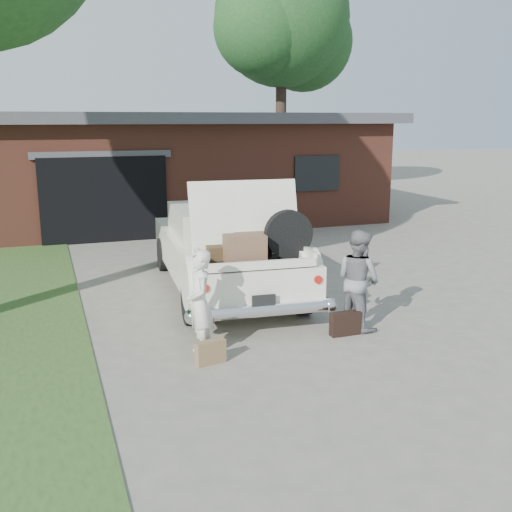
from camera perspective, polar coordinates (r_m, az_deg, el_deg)
name	(u,v)px	position (r m, az deg, el deg)	size (l,w,h in m)	color
ground	(270,338)	(8.87, 1.32, -7.77)	(90.00, 90.00, 0.00)	gray
house	(171,165)	(19.67, -8.08, 8.55)	(12.80, 7.80, 3.30)	brown
tree_right	(284,26)	(25.63, 2.65, 21.03)	(6.20, 5.39, 9.74)	#38281E
sedan	(225,249)	(11.06, -2.98, 0.69)	(2.46, 5.49, 2.19)	white
woman_left	(200,304)	(8.05, -5.36, -4.54)	(0.53, 0.35, 1.45)	silver
woman_right	(358,279)	(9.19, 9.71, -2.21)	(0.74, 0.58, 1.53)	slate
suitcase_left	(210,352)	(7.94, -4.36, -9.12)	(0.41, 0.13, 0.31)	olive
suitcase_right	(345,323)	(9.01, 8.49, -6.37)	(0.46, 0.15, 0.36)	black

